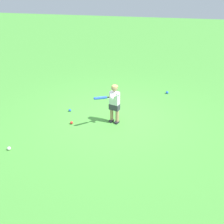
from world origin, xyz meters
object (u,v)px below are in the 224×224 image
play_ball_by_bucket (72,123)px  play_ball_near_batter (9,148)px  play_ball_midfield (70,110)px  child_batter (114,101)px  play_ball_behind_batter (167,92)px

play_ball_by_bucket → play_ball_near_batter: 1.78m
play_ball_midfield → play_ball_near_batter: 2.30m
child_batter → play_ball_behind_batter: 2.78m
play_ball_near_batter → play_ball_behind_batter: 5.38m
child_batter → play_ball_midfield: bearing=-15.9°
play_ball_behind_batter → play_ball_near_batter: bearing=51.0°
child_batter → play_ball_near_batter: size_ratio=13.06×
play_ball_midfield → play_ball_behind_batter: size_ratio=0.87×
child_batter → play_ball_behind_batter: bearing=-119.2°
play_ball_near_batter → play_ball_behind_batter: bearing=-129.0°
child_batter → play_ball_midfield: size_ratio=14.22×
play_ball_near_batter → play_ball_by_bucket: bearing=-123.4°
child_batter → play_ball_midfield: 1.57m
child_batter → play_ball_behind_batter: (-1.33, -2.37, -0.61)m
play_ball_midfield → play_ball_near_batter: bearing=73.1°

